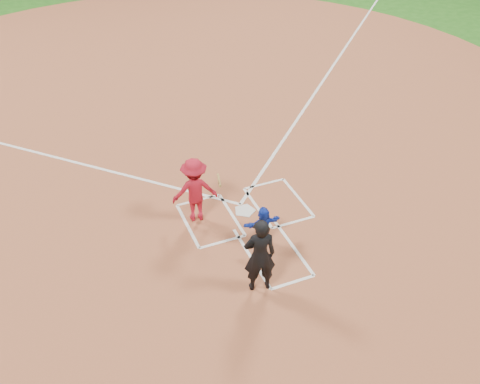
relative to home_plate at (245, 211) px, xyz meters
name	(u,v)px	position (x,y,z in m)	size (l,w,h in m)	color
ground	(245,211)	(0.00, 0.00, -0.02)	(120.00, 120.00, 0.00)	#1F5916
home_plate_dirt	(178,111)	(0.00, 6.00, -0.01)	(28.00, 28.00, 0.01)	brown
home_plate	(245,211)	(0.00, 0.00, 0.00)	(0.60, 0.60, 0.02)	silver
catcher	(263,225)	(-0.05, -1.27, 0.51)	(0.96, 0.31, 1.03)	#1632B7
umpire	(260,255)	(-0.77, -2.63, 0.96)	(0.70, 0.46, 1.93)	black
chalk_markings	(184,121)	(0.00, 5.29, -0.01)	(28.35, 17.32, 0.01)	white
batter_at_plate	(195,190)	(-1.27, 0.22, 0.88)	(1.37, 0.97, 1.78)	#AD1325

